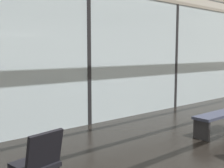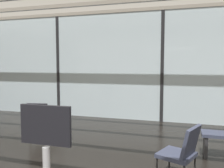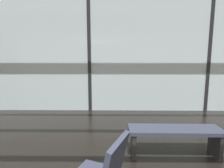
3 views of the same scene
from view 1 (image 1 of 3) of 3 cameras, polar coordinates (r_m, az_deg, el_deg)
name	(u,v)px [view 1 (image 1 of 3)]	position (r m, az deg, el deg)	size (l,w,h in m)	color
glass_curtain_wall	(88,58)	(6.98, -4.89, 5.30)	(14.00, 0.08, 3.35)	silver
window_mullion_1	(88,58)	(6.98, -4.89, 5.30)	(0.10, 0.12, 3.35)	black
window_mullion_2	(175,57)	(9.45, 12.77, 5.45)	(0.10, 0.12, 3.35)	black
lounge_chair_2	(39,159)	(3.70, -14.68, -14.61)	(0.56, 0.60, 0.87)	black
waiting_bench	(219,118)	(6.70, 20.93, -6.46)	(1.50, 0.42, 0.47)	#33384C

